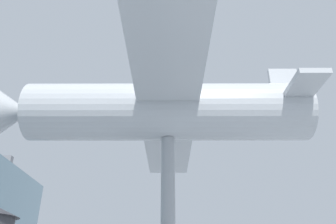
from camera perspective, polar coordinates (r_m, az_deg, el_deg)
The scene contains 2 objects.
support_pylon_central at distance 10.98m, azimuth 0.00°, elevation -18.63°, with size 0.48×0.48×5.70m.
suspended_airplane at distance 12.14m, azimuth -1.60°, elevation 0.03°, with size 15.91×11.95×2.91m.
Camera 1 is at (-10.88, 0.32, 1.41)m, focal length 35.00 mm.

